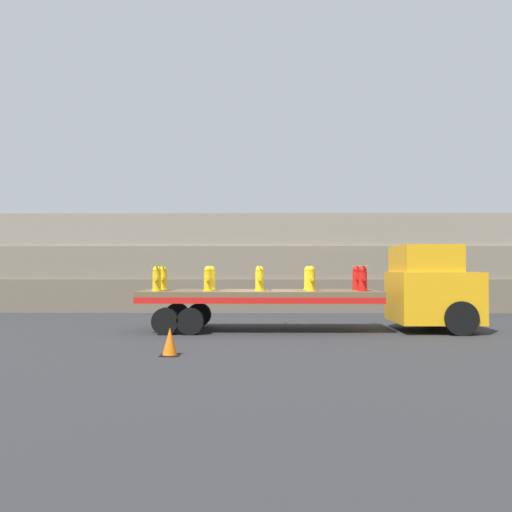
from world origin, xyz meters
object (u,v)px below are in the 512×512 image
(fire_hydrant_yellow_far_0, at_px, (163,278))
(traffic_cone, at_px, (170,342))
(truck_cab, at_px, (434,288))
(fire_hydrant_yellow_far_2, at_px, (260,278))
(fire_hydrant_yellow_near_0, at_px, (157,279))
(fire_hydrant_yellow_near_3, at_px, (311,279))
(fire_hydrant_yellow_near_2, at_px, (259,279))
(fire_hydrant_red_far_4, at_px, (357,278))
(flatbed_trailer, at_px, (245,298))
(fire_hydrant_yellow_near_1, at_px, (208,279))
(fire_hydrant_yellow_far_1, at_px, (211,278))
(fire_hydrant_yellow_far_3, at_px, (308,278))
(fire_hydrant_red_near_4, at_px, (363,279))

(fire_hydrant_yellow_far_0, xyz_separation_m, traffic_cone, (1.26, -5.46, -1.45))
(truck_cab, bearing_deg, fire_hydrant_yellow_far_2, 174.87)
(fire_hydrant_yellow_near_0, xyz_separation_m, fire_hydrant_yellow_near_3, (5.15, 0.00, 0.00))
(fire_hydrant_yellow_near_2, distance_m, fire_hydrant_red_far_4, 3.60)
(flatbed_trailer, height_order, fire_hydrant_yellow_near_1, fire_hydrant_yellow_near_1)
(flatbed_trailer, xyz_separation_m, fire_hydrant_yellow_far_1, (-1.20, 0.54, 0.67))
(truck_cab, bearing_deg, fire_hydrant_yellow_far_0, 176.74)
(fire_hydrant_yellow_near_2, distance_m, fire_hydrant_yellow_far_3, 2.03)
(fire_hydrant_red_near_4, bearing_deg, fire_hydrant_yellow_far_2, 162.65)
(truck_cab, distance_m, fire_hydrant_yellow_near_1, 7.72)
(fire_hydrant_yellow_far_0, height_order, fire_hydrant_yellow_far_2, same)
(truck_cab, xyz_separation_m, fire_hydrant_yellow_far_2, (-5.98, 0.54, 0.33))
(fire_hydrant_yellow_far_2, bearing_deg, fire_hydrant_yellow_near_0, -162.65)
(fire_hydrant_yellow_far_0, relative_size, fire_hydrant_yellow_near_3, 1.00)
(flatbed_trailer, xyz_separation_m, fire_hydrant_yellow_near_0, (-2.92, -0.54, 0.67))
(fire_hydrant_yellow_near_1, height_order, fire_hydrant_yellow_far_2, same)
(fire_hydrant_yellow_near_0, xyz_separation_m, fire_hydrant_yellow_near_2, (3.44, 0.00, 0.00))
(truck_cab, bearing_deg, fire_hydrant_red_near_4, -168.08)
(fire_hydrant_yellow_near_0, bearing_deg, fire_hydrant_yellow_far_0, 90.00)
(fire_hydrant_red_near_4, bearing_deg, flatbed_trailer, 172.26)
(fire_hydrant_yellow_near_3, height_order, traffic_cone, fire_hydrant_yellow_near_3)
(fire_hydrant_yellow_far_0, bearing_deg, fire_hydrant_yellow_near_0, -90.00)
(truck_cab, xyz_separation_m, fire_hydrant_red_near_4, (-2.54, -0.54, 0.33))
(fire_hydrant_yellow_near_2, bearing_deg, flatbed_trailer, 133.85)
(flatbed_trailer, bearing_deg, fire_hydrant_yellow_near_2, -46.15)
(fire_hydrant_yellow_far_1, xyz_separation_m, traffic_cone, (-0.46, -5.46, -1.45))
(fire_hydrant_yellow_far_0, height_order, fire_hydrant_yellow_near_2, same)
(truck_cab, bearing_deg, flatbed_trailer, 180.00)
(fire_hydrant_yellow_near_1, distance_m, fire_hydrant_yellow_far_1, 1.07)
(fire_hydrant_yellow_near_1, relative_size, fire_hydrant_yellow_far_1, 1.00)
(fire_hydrant_yellow_near_1, relative_size, fire_hydrant_yellow_near_2, 1.00)
(fire_hydrant_red_near_4, xyz_separation_m, fire_hydrant_red_far_4, (0.00, 1.07, 0.00))
(fire_hydrant_red_far_4, distance_m, traffic_cone, 7.96)
(truck_cab, bearing_deg, fire_hydrant_yellow_far_1, 176.01)
(fire_hydrant_yellow_near_1, height_order, fire_hydrant_red_far_4, same)
(fire_hydrant_yellow_near_2, xyz_separation_m, fire_hydrant_red_near_4, (3.44, 0.00, 0.00))
(fire_hydrant_yellow_far_1, bearing_deg, traffic_cone, -94.79)
(fire_hydrant_yellow_near_2, relative_size, fire_hydrant_yellow_near_3, 1.00)
(truck_cab, distance_m, fire_hydrant_yellow_far_3, 4.31)
(truck_cab, bearing_deg, fire_hydrant_red_far_4, 168.08)
(flatbed_trailer, height_order, fire_hydrant_yellow_near_2, fire_hydrant_yellow_near_2)
(fire_hydrant_yellow_far_3, bearing_deg, fire_hydrant_yellow_far_0, 180.00)
(truck_cab, relative_size, traffic_cone, 4.24)
(flatbed_trailer, xyz_separation_m, fire_hydrant_yellow_far_0, (-2.92, 0.54, 0.67))
(truck_cab, distance_m, fire_hydrant_red_far_4, 2.62)
(fire_hydrant_yellow_far_2, relative_size, fire_hydrant_red_far_4, 1.00)
(fire_hydrant_yellow_far_1, xyz_separation_m, fire_hydrant_yellow_far_2, (1.72, 0.00, 0.00))
(flatbed_trailer, height_order, fire_hydrant_yellow_far_1, fire_hydrant_yellow_far_1)
(fire_hydrant_yellow_far_1, height_order, fire_hydrant_yellow_near_2, same)
(flatbed_trailer, distance_m, fire_hydrant_yellow_near_0, 3.04)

